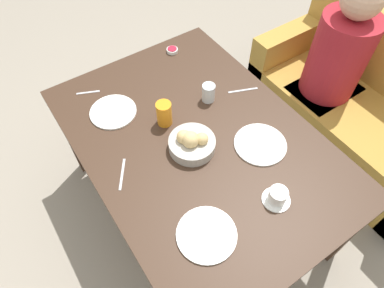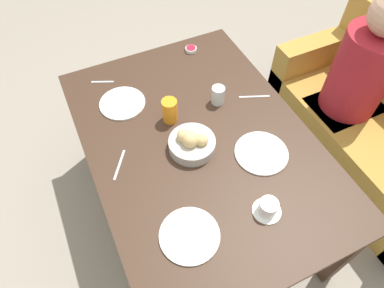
% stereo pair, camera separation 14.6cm
% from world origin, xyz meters
% --- Properties ---
extents(ground_plane, '(10.00, 10.00, 0.00)m').
position_xyz_m(ground_plane, '(0.00, 0.00, 0.00)').
color(ground_plane, gray).
extents(dining_table, '(1.46, 1.02, 0.71)m').
position_xyz_m(dining_table, '(0.00, 0.00, 0.63)').
color(dining_table, '#3D281C').
rests_on(dining_table, ground_plane).
extents(couch, '(1.40, 0.70, 0.87)m').
position_xyz_m(couch, '(0.17, 1.21, 0.31)').
color(couch, '#B28938').
rests_on(couch, ground_plane).
extents(seated_person, '(0.34, 0.44, 1.16)m').
position_xyz_m(seated_person, '(-0.06, 1.06, 0.50)').
color(seated_person, '#23232D').
rests_on(seated_person, ground_plane).
extents(bread_basket, '(0.22, 0.22, 0.12)m').
position_xyz_m(bread_basket, '(0.03, -0.05, 0.75)').
color(bread_basket, '#B2ADA3').
rests_on(bread_basket, dining_table).
extents(plate_near_left, '(0.23, 0.23, 0.01)m').
position_xyz_m(plate_near_left, '(-0.38, -0.26, 0.71)').
color(plate_near_left, white).
rests_on(plate_near_left, dining_table).
extents(plate_near_right, '(0.24, 0.24, 0.01)m').
position_xyz_m(plate_near_right, '(0.41, -0.24, 0.71)').
color(plate_near_right, white).
rests_on(plate_near_right, dining_table).
extents(plate_far_center, '(0.25, 0.25, 0.01)m').
position_xyz_m(plate_far_center, '(0.19, 0.22, 0.71)').
color(plate_far_center, white).
rests_on(plate_far_center, dining_table).
extents(juice_glass, '(0.07, 0.07, 0.13)m').
position_xyz_m(juice_glass, '(-0.18, -0.07, 0.77)').
color(juice_glass, orange).
rests_on(juice_glass, dining_table).
extents(water_tumbler, '(0.07, 0.07, 0.10)m').
position_xyz_m(water_tumbler, '(-0.19, 0.19, 0.75)').
color(water_tumbler, silver).
rests_on(water_tumbler, dining_table).
extents(coffee_cup, '(0.12, 0.12, 0.07)m').
position_xyz_m(coffee_cup, '(0.45, 0.09, 0.74)').
color(coffee_cup, white).
rests_on(coffee_cup, dining_table).
extents(jam_bowl_berry, '(0.07, 0.07, 0.02)m').
position_xyz_m(jam_bowl_berry, '(-0.62, 0.25, 0.72)').
color(jam_bowl_berry, white).
rests_on(jam_bowl_berry, dining_table).
extents(fork_silver, '(0.14, 0.10, 0.00)m').
position_xyz_m(fork_silver, '(-0.03, -0.39, 0.71)').
color(fork_silver, '#B7B7BC').
rests_on(fork_silver, dining_table).
extents(knife_silver, '(0.07, 0.15, 0.00)m').
position_xyz_m(knife_silver, '(-0.14, 0.39, 0.71)').
color(knife_silver, '#B7B7BC').
rests_on(knife_silver, dining_table).
extents(spoon_coffee, '(0.06, 0.12, 0.00)m').
position_xyz_m(spoon_coffee, '(-0.58, -0.30, 0.71)').
color(spoon_coffee, '#B7B7BC').
rests_on(spoon_coffee, dining_table).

